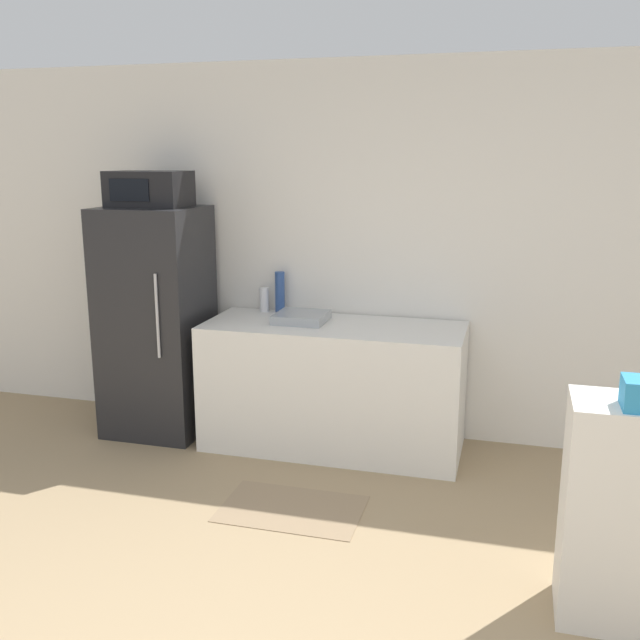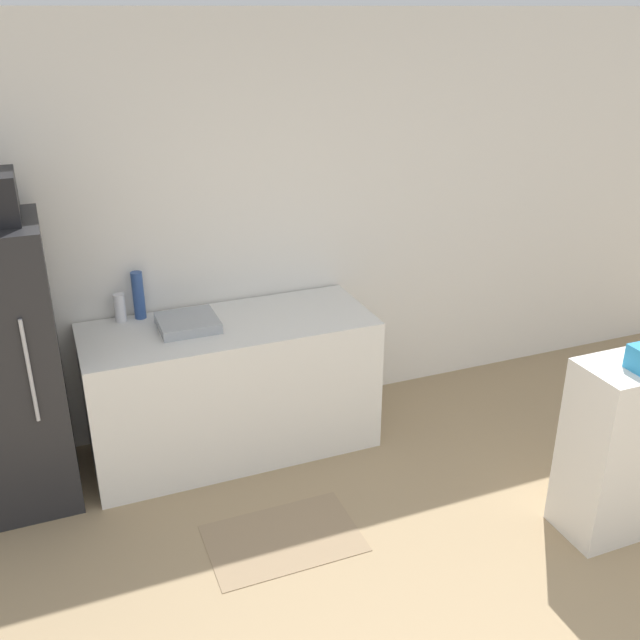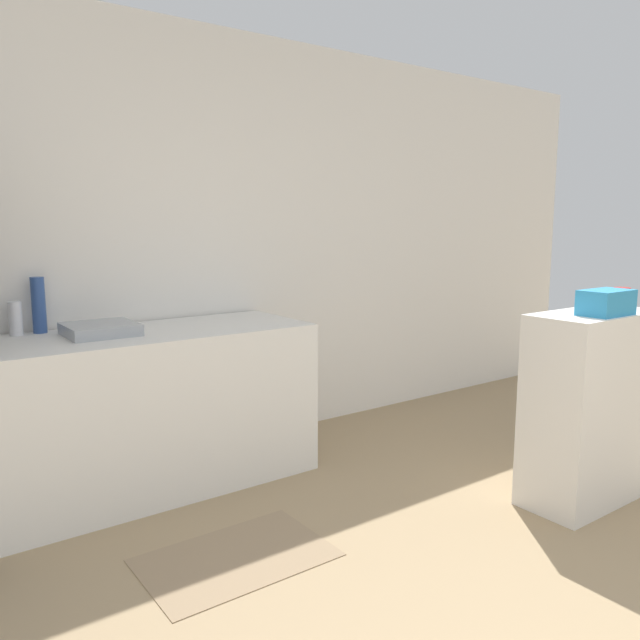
# 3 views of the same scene
# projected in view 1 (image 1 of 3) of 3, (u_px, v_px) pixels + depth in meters

# --- Properties ---
(wall_back) EXTENTS (8.00, 0.06, 2.60)m
(wall_back) POSITION_uv_depth(u_px,v_px,m) (369.00, 253.00, 4.98)
(wall_back) COLOR white
(wall_back) RESTS_ON ground_plane
(refrigerator) EXTENTS (0.68, 0.65, 1.62)m
(refrigerator) POSITION_uv_depth(u_px,v_px,m) (156.00, 322.00, 5.07)
(refrigerator) COLOR #232326
(refrigerator) RESTS_ON ground_plane
(microwave) EXTENTS (0.53, 0.36, 0.24)m
(microwave) POSITION_uv_depth(u_px,v_px,m) (149.00, 189.00, 4.86)
(microwave) COLOR black
(microwave) RESTS_ON refrigerator
(counter) EXTENTS (1.74, 0.70, 0.86)m
(counter) POSITION_uv_depth(u_px,v_px,m) (333.00, 386.00, 4.85)
(counter) COLOR silver
(counter) RESTS_ON ground_plane
(sink_basin) EXTENTS (0.34, 0.33, 0.06)m
(sink_basin) POSITION_uv_depth(u_px,v_px,m) (301.00, 317.00, 4.84)
(sink_basin) COLOR #9EA3A8
(sink_basin) RESTS_ON counter
(bottle_tall) EXTENTS (0.07, 0.07, 0.29)m
(bottle_tall) POSITION_uv_depth(u_px,v_px,m) (280.00, 292.00, 5.10)
(bottle_tall) COLOR #2D4C8C
(bottle_tall) RESTS_ON counter
(bottle_short) EXTENTS (0.07, 0.07, 0.17)m
(bottle_short) POSITION_uv_depth(u_px,v_px,m) (264.00, 300.00, 5.14)
(bottle_short) COLOR silver
(bottle_short) RESTS_ON counter
(kitchen_rug) EXTENTS (0.80, 0.52, 0.01)m
(kitchen_rug) POSITION_uv_depth(u_px,v_px,m) (292.00, 508.00, 4.05)
(kitchen_rug) COLOR #937A5B
(kitchen_rug) RESTS_ON ground_plane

